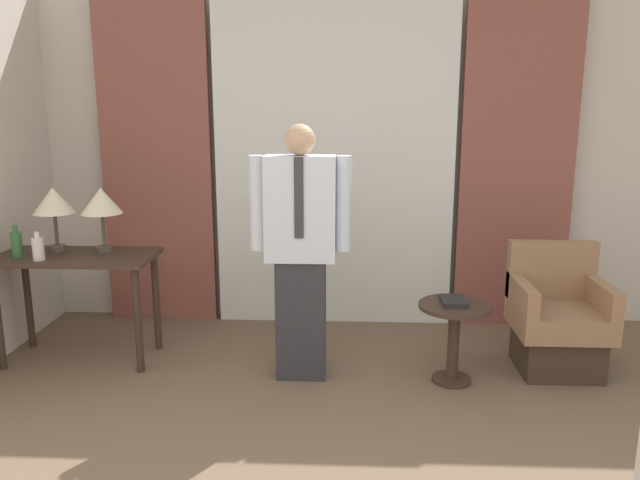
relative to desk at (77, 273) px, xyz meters
The scene contains 13 objects.
wall_back 2.13m from the desk, 29.65° to the left, with size 10.00×0.06×2.70m.
curtain_sheer_center 2.06m from the desk, 26.32° to the left, with size 1.87×0.06×2.58m.
curtain_drape_left 1.14m from the desk, 69.09° to the left, with size 0.87×0.06×2.58m.
curtain_drape_right 3.34m from the desk, 15.28° to the left, with size 0.87×0.06×2.58m.
desk is the anchor object (origin of this frame).
table_lamp_left 0.51m from the desk, 148.62° to the left, with size 0.28×0.28×0.45m.
table_lamp_right 0.51m from the desk, 31.38° to the left, with size 0.28×0.28×0.45m.
bottle_near_edge 0.43m from the desk, 166.40° to the right, with size 0.07×0.07×0.22m.
bottle_by_lamp 0.31m from the desk, 138.59° to the right, with size 0.08×0.08×0.19m.
person 1.60m from the desk, ahead, with size 0.64×0.21×1.64m.
armchair 3.28m from the desk, ahead, with size 0.59×0.56×0.84m.
side_table 2.56m from the desk, ahead, with size 0.46×0.46×0.52m.
book 2.54m from the desk, ahead, with size 0.15×0.21×0.03m.
Camera 1 is at (0.11, -1.81, 1.78)m, focal length 35.00 mm.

